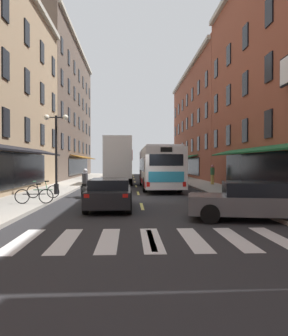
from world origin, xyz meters
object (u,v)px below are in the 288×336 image
(transit_bus, at_px, (158,167))
(motorcycle_rider, at_px, (85,185))
(sedan_far, at_px, (120,173))
(street_lamp_twin, at_px, (56,150))
(sedan_near, at_px, (110,193))
(bicycle_mid, at_px, (43,191))
(sedan_mid, at_px, (257,201))
(pedestrian_mid, at_px, (212,174))
(box_truck, at_px, (119,161))
(bicycle_near, at_px, (34,196))

(transit_bus, distance_m, motorcycle_rider, 8.10)
(sedan_far, distance_m, street_lamp_twin, 22.08)
(sedan_near, bearing_deg, bicycle_mid, 139.86)
(street_lamp_twin, bearing_deg, sedan_near, -56.73)
(sedan_mid, bearing_deg, sedan_far, 100.36)
(pedestrian_mid, bearing_deg, sedan_near, 151.89)
(sedan_near, distance_m, sedan_mid, 6.13)
(transit_bus, bearing_deg, sedan_mid, -81.61)
(bicycle_mid, bearing_deg, pedestrian_mid, 42.23)
(box_truck, distance_m, sedan_far, 11.12)
(sedan_near, height_order, bicycle_near, sedan_near)
(sedan_far, height_order, bicycle_mid, sedan_far)
(sedan_mid, bearing_deg, bicycle_mid, 144.58)
(motorcycle_rider, bearing_deg, transit_bus, 53.52)
(transit_bus, height_order, sedan_near, transit_bus)
(sedan_far, bearing_deg, street_lamp_twin, -98.24)
(box_truck, bearing_deg, transit_bus, -56.12)
(sedan_near, relative_size, motorcycle_rider, 2.27)
(transit_bus, distance_m, sedan_near, 11.67)
(sedan_mid, height_order, pedestrian_mid, pedestrian_mid)
(sedan_far, distance_m, bicycle_near, 26.51)
(bicycle_near, bearing_deg, sedan_near, -11.85)
(sedan_mid, distance_m, street_lamp_twin, 12.34)
(sedan_mid, relative_size, pedestrian_mid, 2.85)
(transit_bus, relative_size, box_truck, 1.56)
(sedan_far, bearing_deg, sedan_mid, -79.64)
(transit_bus, xyz_separation_m, sedan_mid, (2.13, -14.44, -0.97))
(sedan_mid, height_order, bicycle_mid, sedan_mid)
(pedestrian_mid, bearing_deg, transit_bus, 119.02)
(bicycle_mid, bearing_deg, transit_bus, 50.15)
(sedan_mid, xyz_separation_m, motorcycle_rider, (-6.91, 7.97, 0.03))
(sedan_far, height_order, bicycle_near, sedan_far)
(pedestrian_mid, xyz_separation_m, street_lamp_twin, (-11.46, -8.41, 1.75))
(box_truck, xyz_separation_m, motorcycle_rider, (-1.56, -11.28, -1.43))
(box_truck, relative_size, motorcycle_rider, 3.61)
(transit_bus, xyz_separation_m, box_truck, (-3.23, 4.81, 0.49))
(box_truck, relative_size, bicycle_near, 4.37)
(box_truck, distance_m, sedan_mid, 20.03)
(transit_bus, relative_size, bicycle_near, 6.82)
(sedan_mid, distance_m, sedan_far, 30.77)
(motorcycle_rider, distance_m, bicycle_mid, 2.58)
(sedan_far, xyz_separation_m, motorcycle_rider, (-1.38, -22.30, -0.00))
(bicycle_near, bearing_deg, bicycle_mid, 95.27)
(bicycle_mid, relative_size, pedestrian_mid, 1.02)
(sedan_near, relative_size, bicycle_mid, 2.75)
(pedestrian_mid, height_order, street_lamp_twin, street_lamp_twin)
(transit_bus, bearing_deg, bicycle_near, -121.99)
(sedan_far, relative_size, pedestrian_mid, 2.71)
(street_lamp_twin, bearing_deg, pedestrian_mid, 36.27)
(box_truck, xyz_separation_m, street_lamp_twin, (-3.33, -10.73, 0.61))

